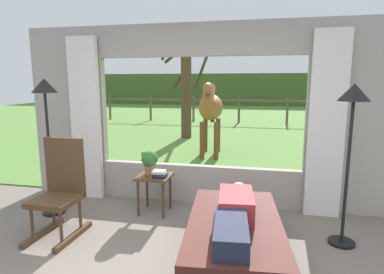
{
  "coord_description": "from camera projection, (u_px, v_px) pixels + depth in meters",
  "views": [
    {
      "loc": [
        0.84,
        -2.15,
        1.75
      ],
      "look_at": [
        0.0,
        1.8,
        1.05
      ],
      "focal_mm": 29.65,
      "sensor_mm": 36.0,
      "label": 1
    }
  ],
  "objects": [
    {
      "name": "outdoor_pasture_lawn",
      "position": [
        241.0,
        119.0,
        15.23
      ],
      "size": [
        36.0,
        21.68,
        0.02
      ],
      "primitive_type": "cube",
      "color": "#568438",
      "rests_on": "ground_plane"
    },
    {
      "name": "recliner_sofa",
      "position": [
        234.0,
        239.0,
        3.14
      ],
      "size": [
        1.05,
        1.77,
        0.42
      ],
      "rotation": [
        0.0,
        0.0,
        0.09
      ],
      "color": "black",
      "rests_on": "ground_plane"
    },
    {
      "name": "book_stack",
      "position": [
        159.0,
        174.0,
        4.15
      ],
      "size": [
        0.2,
        0.16,
        0.09
      ],
      "color": "black",
      "rests_on": "side_table"
    },
    {
      "name": "side_table",
      "position": [
        154.0,
        182.0,
        4.25
      ],
      "size": [
        0.44,
        0.44,
        0.52
      ],
      "color": "#4C331E",
      "rests_on": "ground_plane"
    },
    {
      "name": "floor_lamp_left",
      "position": [
        46.0,
        106.0,
        4.05
      ],
      "size": [
        0.32,
        0.32,
        1.8
      ],
      "color": "black",
      "rests_on": "ground_plane"
    },
    {
      "name": "back_wall_with_window",
      "position": [
        199.0,
        118.0,
        4.51
      ],
      "size": [
        5.2,
        0.12,
        2.55
      ],
      "color": "#9E998E",
      "rests_on": "ground_plane"
    },
    {
      "name": "horse",
      "position": [
        211.0,
        108.0,
        7.35
      ],
      "size": [
        0.65,
        1.82,
        1.73
      ],
      "rotation": [
        0.0,
        0.0,
        -3.06
      ],
      "color": "brown",
      "rests_on": "outdoor_pasture_lawn"
    },
    {
      "name": "curtain_panel_left",
      "position": [
        86.0,
        120.0,
        4.73
      ],
      "size": [
        0.44,
        0.1,
        2.4
      ],
      "primitive_type": "cube",
      "color": "silver",
      "rests_on": "ground_plane"
    },
    {
      "name": "floor_lamp_right",
      "position": [
        352.0,
        116.0,
        3.25
      ],
      "size": [
        0.32,
        0.32,
        1.74
      ],
      "color": "black",
      "rests_on": "ground_plane"
    },
    {
      "name": "pasture_fence_line",
      "position": [
        239.0,
        106.0,
        13.58
      ],
      "size": [
        16.1,
        0.1,
        1.1
      ],
      "color": "brown",
      "rests_on": "outdoor_pasture_lawn"
    },
    {
      "name": "distant_hill_ridge",
      "position": [
        249.0,
        89.0,
        24.51
      ],
      "size": [
        36.0,
        2.0,
        2.4
      ],
      "primitive_type": "cube",
      "color": "#445E29",
      "rests_on": "ground_plane"
    },
    {
      "name": "reclining_person",
      "position": [
        235.0,
        212.0,
        3.04
      ],
      "size": [
        0.39,
        1.44,
        0.22
      ],
      "rotation": [
        0.0,
        0.0,
        0.09
      ],
      "color": "#B23338",
      "rests_on": "recliner_sofa"
    },
    {
      "name": "potted_plant",
      "position": [
        150.0,
        161.0,
        4.28
      ],
      "size": [
        0.22,
        0.22,
        0.32
      ],
      "color": "#9E6042",
      "rests_on": "side_table"
    },
    {
      "name": "rocking_chair",
      "position": [
        61.0,
        188.0,
        3.64
      ],
      "size": [
        0.49,
        0.69,
        1.12
      ],
      "rotation": [
        0.0,
        0.0,
        -0.03
      ],
      "color": "#4C331E",
      "rests_on": "ground_plane"
    },
    {
      "name": "curtain_panel_right",
      "position": [
        327.0,
        126.0,
        4.04
      ],
      "size": [
        0.44,
        0.1,
        2.4
      ],
      "primitive_type": "cube",
      "color": "silver",
      "rests_on": "ground_plane"
    },
    {
      "name": "pasture_tree",
      "position": [
        185.0,
        87.0,
        9.78
      ],
      "size": [
        1.52,
        1.47,
        3.2
      ],
      "color": "#4C3823",
      "rests_on": "outdoor_pasture_lawn"
    }
  ]
}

